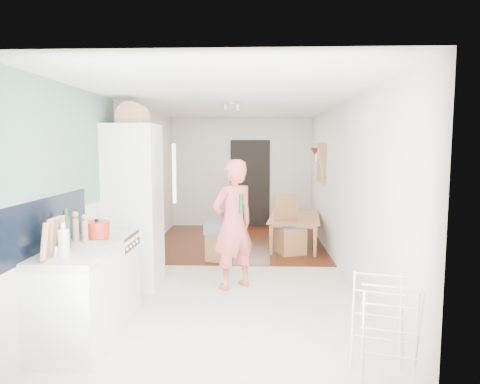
# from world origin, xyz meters

# --- Properties ---
(room_shell) EXTENTS (3.20, 7.00, 2.50)m
(room_shell) POSITION_xyz_m (0.00, 0.00, 1.25)
(room_shell) COLOR beige
(room_shell) RESTS_ON ground
(floor) EXTENTS (3.20, 7.00, 0.01)m
(floor) POSITION_xyz_m (0.00, 0.00, 0.00)
(floor) COLOR beige
(floor) RESTS_ON ground
(wood_floor_overlay) EXTENTS (3.20, 3.30, 0.01)m
(wood_floor_overlay) POSITION_xyz_m (0.00, 1.85, 0.01)
(wood_floor_overlay) COLOR #532114
(wood_floor_overlay) RESTS_ON room_shell
(sage_wall_panel) EXTENTS (0.02, 3.00, 1.30)m
(sage_wall_panel) POSITION_xyz_m (-1.59, -2.00, 1.85)
(sage_wall_panel) COLOR slate
(sage_wall_panel) RESTS_ON room_shell
(tile_splashback) EXTENTS (0.02, 1.90, 0.50)m
(tile_splashback) POSITION_xyz_m (-1.59, -2.55, 1.15)
(tile_splashback) COLOR black
(tile_splashback) RESTS_ON room_shell
(doorway_recess) EXTENTS (0.90, 0.04, 2.00)m
(doorway_recess) POSITION_xyz_m (0.20, 3.48, 1.00)
(doorway_recess) COLOR black
(doorway_recess) RESTS_ON room_shell
(base_cabinet) EXTENTS (0.60, 0.90, 0.86)m
(base_cabinet) POSITION_xyz_m (-1.30, -2.55, 0.43)
(base_cabinet) COLOR white
(base_cabinet) RESTS_ON room_shell
(worktop) EXTENTS (0.62, 0.92, 0.06)m
(worktop) POSITION_xyz_m (-1.30, -2.55, 0.89)
(worktop) COLOR beige
(worktop) RESTS_ON room_shell
(range_cooker) EXTENTS (0.60, 0.60, 0.88)m
(range_cooker) POSITION_xyz_m (-1.30, -1.80, 0.44)
(range_cooker) COLOR white
(range_cooker) RESTS_ON room_shell
(cooker_top) EXTENTS (0.60, 0.60, 0.04)m
(cooker_top) POSITION_xyz_m (-1.30, -1.80, 0.90)
(cooker_top) COLOR silver
(cooker_top) RESTS_ON room_shell
(fridge_housing) EXTENTS (0.66, 0.66, 2.15)m
(fridge_housing) POSITION_xyz_m (-1.27, -0.78, 1.07)
(fridge_housing) COLOR white
(fridge_housing) RESTS_ON room_shell
(fridge_door) EXTENTS (0.14, 0.56, 0.70)m
(fridge_door) POSITION_xyz_m (-0.66, -1.08, 1.55)
(fridge_door) COLOR white
(fridge_door) RESTS_ON room_shell
(fridge_interior) EXTENTS (0.02, 0.52, 0.66)m
(fridge_interior) POSITION_xyz_m (-0.96, -0.78, 1.55)
(fridge_interior) COLOR white
(fridge_interior) RESTS_ON room_shell
(pinboard) EXTENTS (0.03, 0.90, 0.70)m
(pinboard) POSITION_xyz_m (1.58, 1.90, 1.55)
(pinboard) COLOR tan
(pinboard) RESTS_ON room_shell
(pinboard_frame) EXTENTS (0.00, 0.94, 0.74)m
(pinboard_frame) POSITION_xyz_m (1.57, 1.90, 1.55)
(pinboard_frame) COLOR #A96939
(pinboard_frame) RESTS_ON room_shell
(wall_sconce) EXTENTS (0.18, 0.18, 0.16)m
(wall_sconce) POSITION_xyz_m (1.54, 2.55, 1.75)
(wall_sconce) COLOR maroon
(wall_sconce) RESTS_ON room_shell
(person) EXTENTS (0.87, 0.83, 2.01)m
(person) POSITION_xyz_m (0.05, -0.80, 1.00)
(person) COLOR #DA5C53
(person) RESTS_ON floor
(dining_table) EXTENTS (0.92, 1.45, 0.48)m
(dining_table) POSITION_xyz_m (1.09, 1.54, 0.24)
(dining_table) COLOR #A96939
(dining_table) RESTS_ON floor
(dining_chair) EXTENTS (0.55, 0.55, 1.01)m
(dining_chair) POSITION_xyz_m (0.94, 0.99, 0.51)
(dining_chair) COLOR #A96939
(dining_chair) RESTS_ON floor
(stool) EXTENTS (0.43, 0.43, 0.45)m
(stool) POSITION_xyz_m (-0.26, 0.49, 0.23)
(stool) COLOR #A96939
(stool) RESTS_ON floor
(grey_drape) EXTENTS (0.49, 0.49, 0.18)m
(grey_drape) POSITION_xyz_m (-0.25, 0.50, 0.55)
(grey_drape) COLOR gray
(grey_drape) RESTS_ON stool
(drying_rack) EXTENTS (0.51, 0.49, 0.82)m
(drying_rack) POSITION_xyz_m (1.38, -2.95, 0.41)
(drying_rack) COLOR white
(drying_rack) RESTS_ON floor
(bread_bin) EXTENTS (0.45, 0.43, 0.20)m
(bread_bin) POSITION_xyz_m (-1.25, -0.75, 2.25)
(bread_bin) COLOR tan
(bread_bin) RESTS_ON fridge_housing
(red_casserole) EXTENTS (0.31, 0.31, 0.16)m
(red_casserole) POSITION_xyz_m (-1.33, -1.92, 1.00)
(red_casserole) COLOR red
(red_casserole) RESTS_ON cooker_top
(steel_pan) EXTENTS (0.23, 0.23, 0.09)m
(steel_pan) POSITION_xyz_m (-1.43, -2.70, 0.97)
(steel_pan) COLOR silver
(steel_pan) RESTS_ON worktop
(held_bottle) EXTENTS (0.05, 0.05, 0.24)m
(held_bottle) POSITION_xyz_m (0.16, -1.00, 1.15)
(held_bottle) COLOR #1B3F20
(held_bottle) RESTS_ON person
(bottle_a) EXTENTS (0.08, 0.08, 0.28)m
(bottle_a) POSITION_xyz_m (-1.45, -2.40, 1.06)
(bottle_a) COLOR #1B3F20
(bottle_a) RESTS_ON worktop
(bottle_b) EXTENTS (0.09, 0.09, 0.30)m
(bottle_b) POSITION_xyz_m (-1.42, -2.45, 1.07)
(bottle_b) COLOR #1B3F20
(bottle_b) RESTS_ON worktop
(bottle_c) EXTENTS (0.12, 0.12, 0.24)m
(bottle_c) POSITION_xyz_m (-1.32, -2.72, 1.04)
(bottle_c) COLOR beige
(bottle_c) RESTS_ON worktop
(pepper_mill_front) EXTENTS (0.07, 0.07, 0.22)m
(pepper_mill_front) POSITION_xyz_m (-1.35, -2.18, 1.03)
(pepper_mill_front) COLOR tan
(pepper_mill_front) RESTS_ON worktop
(pepper_mill_back) EXTENTS (0.08, 0.08, 0.24)m
(pepper_mill_back) POSITION_xyz_m (-1.46, -2.16, 1.04)
(pepper_mill_back) COLOR tan
(pepper_mill_back) RESTS_ON worktop
(chopping_boards) EXTENTS (0.09, 0.26, 0.35)m
(chopping_boards) POSITION_xyz_m (-1.37, -2.81, 1.10)
(chopping_boards) COLOR tan
(chopping_boards) RESTS_ON worktop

